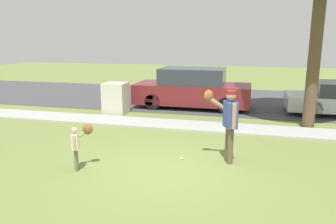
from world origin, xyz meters
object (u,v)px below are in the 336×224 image
at_px(person_child, 79,141).
at_px(utility_cabinet, 116,98).
at_px(baseball, 181,158).
at_px(parked_suv_maroon, 192,89).
at_px(person_adult, 228,118).

distance_m(person_child, utility_cabinet, 5.46).
relative_size(person_child, baseball, 13.91).
height_order(person_child, parked_suv_maroon, parked_suv_maroon).
bearing_deg(parked_suv_maroon, baseball, 97.68).
height_order(person_adult, utility_cabinet, person_adult).
relative_size(person_child, parked_suv_maroon, 0.22).
relative_size(baseball, parked_suv_maroon, 0.02).
height_order(person_child, utility_cabinet, utility_cabinet).
distance_m(person_adult, parked_suv_maroon, 6.16).
distance_m(person_adult, utility_cabinet, 6.06).
relative_size(person_adult, person_child, 1.66).
distance_m(baseball, utility_cabinet, 5.43).
bearing_deg(baseball, person_adult, 6.92).
distance_m(utility_cabinet, parked_suv_maroon, 3.21).
bearing_deg(utility_cabinet, baseball, -50.44).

